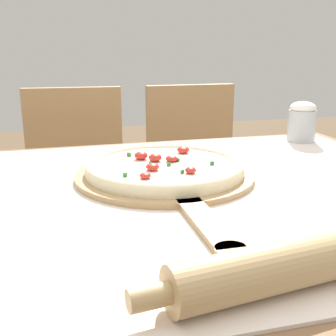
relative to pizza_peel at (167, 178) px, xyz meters
name	(u,v)px	position (x,y,z in m)	size (l,w,h in m)	color
dining_table	(191,244)	(0.03, -0.07, -0.13)	(1.21, 0.96, 0.77)	brown
towel_cloth	(192,191)	(0.03, -0.07, -0.01)	(1.13, 0.88, 0.00)	silver
pizza_peel	(167,178)	(0.00, 0.00, 0.00)	(0.39, 0.60, 0.01)	tan
pizza	(165,167)	(0.00, 0.02, 0.02)	(0.35, 0.35, 0.04)	beige
rolling_pin	(309,260)	(0.06, -0.44, 0.02)	(0.46, 0.11, 0.06)	tan
chair_left	(77,187)	(-0.17, 0.76, -0.26)	(0.42, 0.42, 0.91)	tan
chair_right	(196,178)	(0.32, 0.76, -0.26)	(0.41, 0.41, 0.91)	tan
flour_cup	(302,121)	(0.50, 0.28, 0.06)	(0.08, 0.08, 0.12)	#B2B7BC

